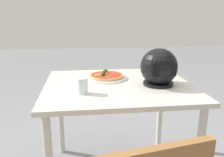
% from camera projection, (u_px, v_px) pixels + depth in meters
% --- Properties ---
extents(dining_table, '(1.04, 0.90, 0.76)m').
position_uv_depth(dining_table, '(118.00, 96.00, 1.76)').
color(dining_table, beige).
rests_on(dining_table, ground).
extents(pizza_plate, '(0.32, 0.32, 0.01)m').
position_uv_depth(pizza_plate, '(106.00, 78.00, 1.88)').
color(pizza_plate, white).
rests_on(pizza_plate, dining_table).
extents(pizza, '(0.27, 0.27, 0.05)m').
position_uv_depth(pizza, '(106.00, 75.00, 1.87)').
color(pizza, tan).
rests_on(pizza, pizza_plate).
extents(motorcycle_helmet, '(0.26, 0.26, 0.26)m').
position_uv_depth(motorcycle_helmet, '(159.00, 68.00, 1.69)').
color(motorcycle_helmet, black).
rests_on(motorcycle_helmet, dining_table).
extents(drinking_glass, '(0.07, 0.07, 0.10)m').
position_uv_depth(drinking_glass, '(82.00, 86.00, 1.52)').
color(drinking_glass, silver).
rests_on(drinking_glass, dining_table).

